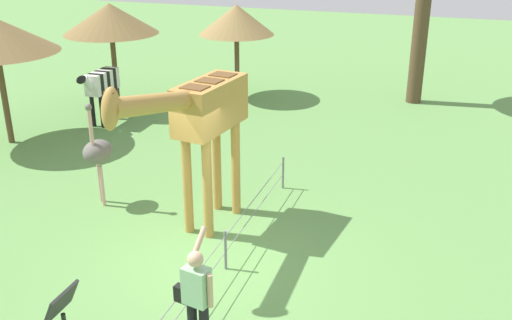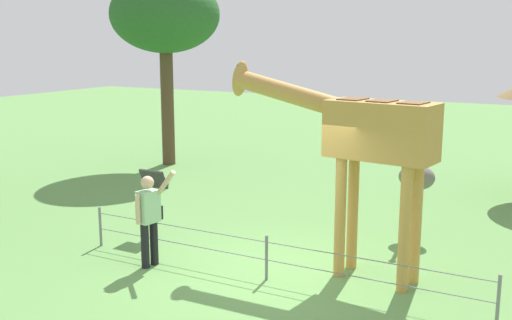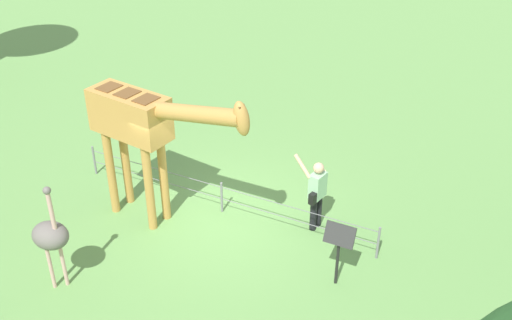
{
  "view_description": "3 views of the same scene",
  "coord_description": "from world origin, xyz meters",
  "px_view_note": "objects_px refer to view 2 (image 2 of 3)",
  "views": [
    {
      "loc": [
        8.18,
        3.54,
        5.67
      ],
      "look_at": [
        -0.51,
        0.59,
        1.89
      ],
      "focal_mm": 41.72,
      "sensor_mm": 36.0,
      "label": 1
    },
    {
      "loc": [
        -4.28,
        8.54,
        3.83
      ],
      "look_at": [
        0.7,
        -0.73,
        1.74
      ],
      "focal_mm": 43.12,
      "sensor_mm": 36.0,
      "label": 2
    },
    {
      "loc": [
        5.52,
        -9.14,
        7.82
      ],
      "look_at": [
        0.78,
        0.32,
        1.47
      ],
      "focal_mm": 42.43,
      "sensor_mm": 36.0,
      "label": 3
    }
  ],
  "objects_px": {
    "visitor": "(149,215)",
    "tree_east": "(165,16)",
    "info_sign": "(154,188)",
    "giraffe": "(362,138)",
    "ostrich": "(416,177)"
  },
  "relations": [
    {
      "from": "giraffe",
      "to": "info_sign",
      "type": "height_order",
      "value": "giraffe"
    },
    {
      "from": "visitor",
      "to": "tree_east",
      "type": "bearing_deg",
      "value": -55.87
    },
    {
      "from": "giraffe",
      "to": "info_sign",
      "type": "relative_size",
      "value": 2.9
    },
    {
      "from": "visitor",
      "to": "ostrich",
      "type": "height_order",
      "value": "ostrich"
    },
    {
      "from": "ostrich",
      "to": "info_sign",
      "type": "height_order",
      "value": "ostrich"
    },
    {
      "from": "giraffe",
      "to": "ostrich",
      "type": "relative_size",
      "value": 1.7
    },
    {
      "from": "ostrich",
      "to": "tree_east",
      "type": "relative_size",
      "value": 0.4
    },
    {
      "from": "ostrich",
      "to": "info_sign",
      "type": "bearing_deg",
      "value": 27.54
    },
    {
      "from": "visitor",
      "to": "info_sign",
      "type": "height_order",
      "value": "visitor"
    },
    {
      "from": "giraffe",
      "to": "tree_east",
      "type": "xyz_separation_m",
      "value": [
        8.16,
        -5.93,
        2.18
      ]
    },
    {
      "from": "ostrich",
      "to": "visitor",
      "type": "bearing_deg",
      "value": 46.89
    },
    {
      "from": "giraffe",
      "to": "tree_east",
      "type": "height_order",
      "value": "tree_east"
    },
    {
      "from": "visitor",
      "to": "info_sign",
      "type": "relative_size",
      "value": 1.3
    },
    {
      "from": "giraffe",
      "to": "info_sign",
      "type": "bearing_deg",
      "value": -1.7
    },
    {
      "from": "ostrich",
      "to": "info_sign",
      "type": "xyz_separation_m",
      "value": [
        4.55,
        2.37,
        -0.23
      ]
    }
  ]
}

